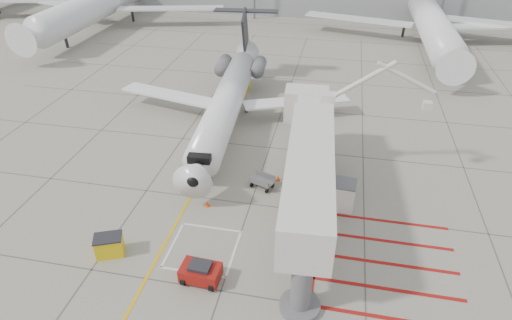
% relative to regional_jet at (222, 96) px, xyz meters
% --- Properties ---
extents(ground_plane, '(260.00, 260.00, 0.00)m').
position_rel_regional_jet_xyz_m(ground_plane, '(4.51, -13.28, -3.91)').
color(ground_plane, gray).
rests_on(ground_plane, ground).
extents(regional_jet, '(25.84, 31.52, 7.81)m').
position_rel_regional_jet_xyz_m(regional_jet, '(0.00, 0.00, 0.00)').
color(regional_jet, white).
rests_on(regional_jet, ground_plane).
extents(jet_bridge, '(10.24, 19.77, 7.71)m').
position_rel_regional_jet_xyz_m(jet_bridge, '(8.61, -10.93, -0.05)').
color(jet_bridge, silver).
rests_on(jet_bridge, ground_plane).
extents(pushback_tug, '(2.33, 1.54, 1.32)m').
position_rel_regional_jet_xyz_m(pushback_tug, '(3.18, -16.72, -3.25)').
color(pushback_tug, maroon).
rests_on(pushback_tug, ground_plane).
extents(spill_bin, '(1.91, 1.62, 1.41)m').
position_rel_regional_jet_xyz_m(spill_bin, '(-2.95, -15.82, -3.20)').
color(spill_bin, '#DEB60C').
rests_on(spill_bin, ground_plane).
extents(baggage_cart, '(2.00, 1.65, 1.08)m').
position_rel_regional_jet_xyz_m(baggage_cart, '(4.95, -7.10, -3.37)').
color(baggage_cart, '#57575C').
rests_on(baggage_cart, ground_plane).
extents(ground_power_unit, '(2.75, 1.74, 2.09)m').
position_rel_regional_jet_xyz_m(ground_power_unit, '(10.43, -8.23, -2.86)').
color(ground_power_unit, silver).
rests_on(ground_power_unit, ground_plane).
extents(cone_nose, '(0.34, 0.34, 0.47)m').
position_rel_regional_jet_xyz_m(cone_nose, '(1.54, -10.14, -3.67)').
color(cone_nose, '#F9410D').
rests_on(cone_nose, ground_plane).
extents(cone_side, '(0.32, 0.32, 0.44)m').
position_rel_regional_jet_xyz_m(cone_side, '(5.97, -5.97, -3.69)').
color(cone_side, '#F73F0D').
rests_on(cone_side, ground_plane).
extents(bg_aircraft_c, '(35.50, 39.45, 11.83)m').
position_rel_regional_jet_xyz_m(bg_aircraft_c, '(21.59, 32.72, 2.01)').
color(bg_aircraft_c, silver).
rests_on(bg_aircraft_c, ground_plane).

